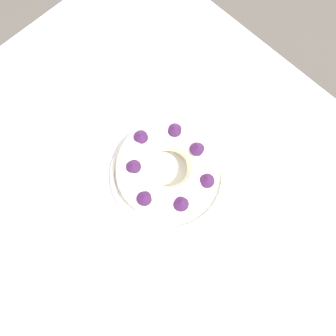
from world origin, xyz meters
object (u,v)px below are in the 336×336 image
object	(u,v)px
fork	(105,104)
serving_knife	(89,104)
serving_dish	(168,174)
cake_knife	(106,118)
napkin	(263,238)
bundt_cake	(168,168)

from	to	relation	value
fork	serving_knife	distance (m)	0.04
serving_dish	serving_knife	world-z (taller)	serving_dish
serving_knife	serving_dish	bearing A→B (deg)	-2.59
serving_dish	cake_knife	xyz separation A→B (m)	(-0.23, -0.01, -0.01)
serving_dish	fork	world-z (taller)	serving_dish
napkin	cake_knife	bearing A→B (deg)	-173.21
bundt_cake	napkin	size ratio (longest dim) A/B	1.37
cake_knife	napkin	size ratio (longest dim) A/B	0.97
serving_knife	cake_knife	bearing A→B (deg)	-0.67
bundt_cake	napkin	distance (m)	0.28
serving_knife	cake_knife	world-z (taller)	same
bundt_cake	serving_knife	world-z (taller)	bundt_cake
napkin	serving_dish	bearing A→B (deg)	-168.81
bundt_cake	cake_knife	distance (m)	0.24
cake_knife	napkin	bearing A→B (deg)	11.17
bundt_cake	fork	bearing A→B (deg)	175.61
bundt_cake	napkin	world-z (taller)	bundt_cake
bundt_cake	fork	world-z (taller)	bundt_cake
serving_dish	serving_knife	distance (m)	0.29
serving_dish	bundt_cake	bearing A→B (deg)	-38.41
fork	cake_knife	distance (m)	0.04
serving_dish	cake_knife	distance (m)	0.23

